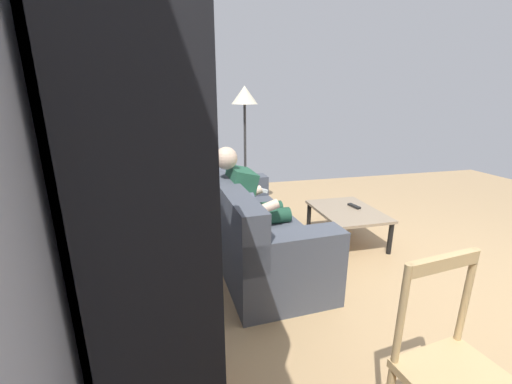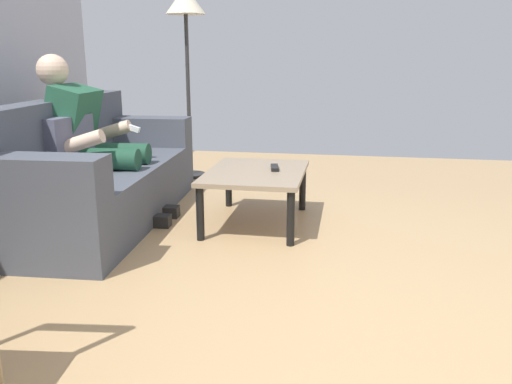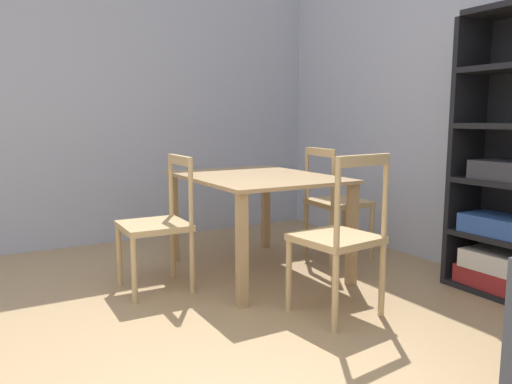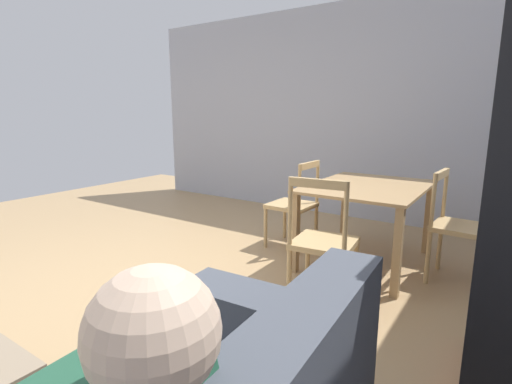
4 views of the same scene
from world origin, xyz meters
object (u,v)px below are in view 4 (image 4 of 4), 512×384
dining_table (368,196)px  dining_chair_facing_couch (323,243)px  dining_chair_near_wall (458,227)px  dining_chair_by_doorway (294,205)px

dining_table → dining_chair_facing_couch: dining_chair_facing_couch is taller
dining_table → dining_chair_near_wall: (-0.00, 0.75, -0.16)m
dining_chair_facing_couch → dining_chair_by_doorway: bearing=-141.8°
dining_chair_near_wall → dining_chair_by_doorway: (0.00, -1.49, -0.02)m
dining_chair_facing_couch → dining_chair_by_doorway: 1.21m
dining_table → dining_chair_near_wall: 0.76m
dining_table → dining_chair_by_doorway: size_ratio=1.40×
dining_chair_facing_couch → dining_chair_by_doorway: (-0.95, -0.75, -0.02)m
dining_chair_near_wall → dining_chair_facing_couch: 1.21m
dining_table → dining_chair_by_doorway: 0.77m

